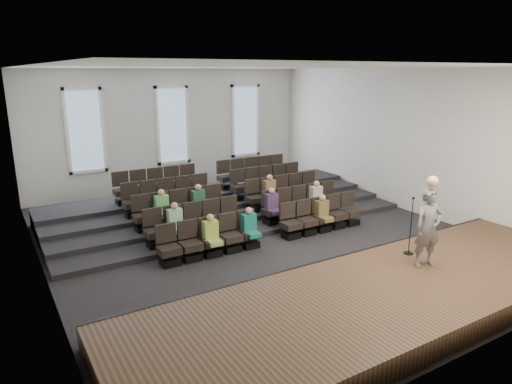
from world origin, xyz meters
TOP-DOWN VIEW (x-y plane):
  - ground at (0.00, 0.00)m, footprint 14.00×14.00m
  - ceiling at (0.00, 0.00)m, footprint 12.00×14.00m
  - wall_back at (0.00, 7.02)m, footprint 12.00×0.04m
  - wall_front at (0.00, -7.02)m, footprint 12.00×0.04m
  - wall_left at (-6.02, 0.00)m, footprint 0.04×14.00m
  - wall_right at (6.02, 0.00)m, footprint 0.04×14.00m
  - stage at (0.00, -5.10)m, footprint 11.80×3.60m
  - stage_lip at (0.00, -3.33)m, footprint 11.80×0.06m
  - risers at (0.00, 3.17)m, footprint 11.80×4.80m
  - seating_rows at (-0.00, 1.54)m, footprint 6.80×4.70m
  - windows at (0.00, 6.95)m, footprint 8.44×0.10m
  - audience at (-0.28, 0.45)m, footprint 5.45×2.64m
  - speaker at (1.57, -4.76)m, footprint 0.76×0.60m
  - mic_stand at (1.81, -4.09)m, footprint 0.24×0.24m

SIDE VIEW (x-z plane):
  - ground at x=0.00m, z-range 0.00..0.00m
  - risers at x=0.00m, z-range -0.10..0.50m
  - stage at x=0.00m, z-range 0.00..0.50m
  - stage_lip at x=0.00m, z-range -0.01..0.51m
  - seating_rows at x=0.00m, z-range -0.15..1.52m
  - audience at x=-0.28m, z-range 0.28..1.38m
  - mic_stand at x=1.81m, z-range 0.20..1.67m
  - speaker at x=1.57m, z-range 0.50..2.35m
  - wall_back at x=0.00m, z-range 0.00..5.00m
  - wall_front at x=0.00m, z-range 0.00..5.00m
  - wall_left at x=-6.02m, z-range 0.00..5.00m
  - wall_right at x=6.02m, z-range 0.00..5.00m
  - windows at x=0.00m, z-range 1.08..4.32m
  - ceiling at x=0.00m, z-range 5.00..5.02m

